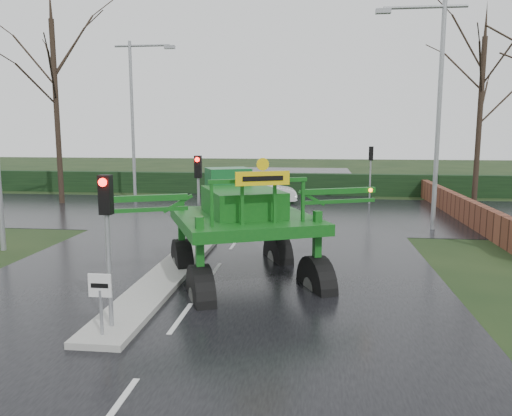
# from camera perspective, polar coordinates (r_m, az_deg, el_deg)

# --- Properties ---
(ground) EXTENTS (140.00, 140.00, 0.00)m
(ground) POSITION_cam_1_polar(r_m,az_deg,el_deg) (12.36, -8.58, -12.40)
(ground) COLOR black
(ground) RESTS_ON ground
(road_main) EXTENTS (14.00, 80.00, 0.02)m
(road_main) POSITION_cam_1_polar(r_m,az_deg,el_deg) (21.79, -1.64, -2.98)
(road_main) COLOR black
(road_main) RESTS_ON ground
(road_cross) EXTENTS (80.00, 12.00, 0.02)m
(road_cross) POSITION_cam_1_polar(r_m,az_deg,el_deg) (27.64, 0.17, -0.46)
(road_cross) COLOR black
(road_cross) RESTS_ON ground
(median_island) EXTENTS (1.20, 10.00, 0.16)m
(median_island) POSITION_cam_1_polar(r_m,az_deg,el_deg) (15.41, -10.33, -7.80)
(median_island) COLOR gray
(median_island) RESTS_ON ground
(hedge_row) EXTENTS (44.00, 0.90, 1.50)m
(hedge_row) POSITION_cam_1_polar(r_m,az_deg,el_deg) (35.43, 1.66, 2.79)
(hedge_row) COLOR black
(hedge_row) RESTS_ON ground
(brick_wall) EXTENTS (0.40, 20.00, 1.20)m
(brick_wall) POSITION_cam_1_polar(r_m,az_deg,el_deg) (28.35, 21.76, 0.36)
(brick_wall) COLOR #592D1E
(brick_wall) RESTS_ON ground
(keep_left_sign) EXTENTS (0.50, 0.07, 1.35)m
(keep_left_sign) POSITION_cam_1_polar(r_m,az_deg,el_deg) (11.10, -17.36, -9.40)
(keep_left_sign) COLOR gray
(keep_left_sign) RESTS_ON ground
(traffic_signal_near) EXTENTS (0.26, 0.33, 3.52)m
(traffic_signal_near) POSITION_cam_1_polar(r_m,az_deg,el_deg) (11.18, -16.70, -1.15)
(traffic_signal_near) COLOR gray
(traffic_signal_near) RESTS_ON ground
(traffic_signal_mid) EXTENTS (0.26, 0.33, 3.52)m
(traffic_signal_mid) POSITION_cam_1_polar(r_m,az_deg,el_deg) (19.20, -6.62, 3.18)
(traffic_signal_mid) COLOR gray
(traffic_signal_mid) RESTS_ON ground
(traffic_signal_far) EXTENTS (0.26, 0.33, 3.52)m
(traffic_signal_far) POSITION_cam_1_polar(r_m,az_deg,el_deg) (31.35, 12.98, 5.17)
(traffic_signal_far) COLOR gray
(traffic_signal_far) RESTS_ON ground
(street_light_right) EXTENTS (3.85, 0.30, 10.00)m
(street_light_right) POSITION_cam_1_polar(r_m,az_deg,el_deg) (23.70, 19.53, 12.03)
(street_light_right) COLOR gray
(street_light_right) RESTS_ON ground
(street_light_left_far) EXTENTS (3.85, 0.30, 10.00)m
(street_light_left_far) POSITION_cam_1_polar(r_m,az_deg,el_deg) (33.13, -13.49, 11.22)
(street_light_left_far) COLOR gray
(street_light_left_far) RESTS_ON ground
(tree_left_far) EXTENTS (7.70, 7.70, 13.26)m
(tree_left_far) POSITION_cam_1_polar(r_m,az_deg,el_deg) (33.14, -21.98, 12.84)
(tree_left_far) COLOR black
(tree_left_far) RESTS_ON ground
(tree_right_far) EXTENTS (7.00, 7.00, 12.05)m
(tree_right_far) POSITION_cam_1_polar(r_m,az_deg,el_deg) (33.65, 24.33, 11.52)
(tree_right_far) COLOR black
(tree_right_far) RESTS_ON ground
(crop_sprayer) EXTENTS (7.75, 6.32, 4.68)m
(crop_sprayer) POSITION_cam_1_polar(r_m,az_deg,el_deg) (13.29, -6.68, -0.94)
(crop_sprayer) COLOR black
(crop_sprayer) RESTS_ON ground
(white_sedan) EXTENTS (4.64, 2.08, 1.48)m
(white_sedan) POSITION_cam_1_polar(r_m,az_deg,el_deg) (31.03, 0.49, 0.55)
(white_sedan) COLOR silver
(white_sedan) RESTS_ON ground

